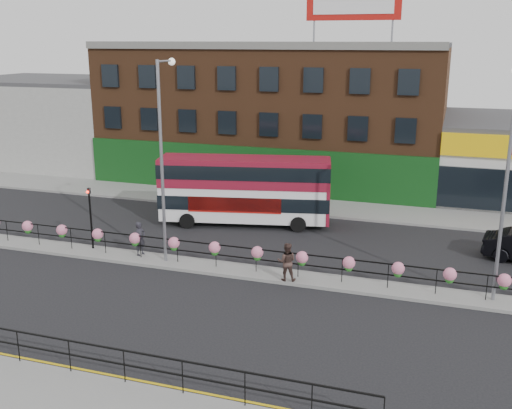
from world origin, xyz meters
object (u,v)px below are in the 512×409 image
(double_decker_bus, at_px, (245,184))
(pedestrian_a, at_px, (140,238))
(pedestrian_b, at_px, (287,262))
(lamp_column_west, at_px, (163,145))
(lamp_column_east, at_px, (507,167))

(double_decker_bus, height_order, pedestrian_a, double_decker_bus)
(pedestrian_a, xyz_separation_m, pedestrian_b, (7.79, -0.86, 0.02))
(double_decker_bus, distance_m, lamp_column_west, 7.92)
(pedestrian_b, height_order, lamp_column_east, lamp_column_east)
(pedestrian_a, relative_size, pedestrian_b, 0.98)
(double_decker_bus, bearing_deg, pedestrian_a, -114.36)
(pedestrian_b, relative_size, lamp_column_east, 0.19)
(lamp_column_west, height_order, lamp_column_east, lamp_column_west)
(pedestrian_a, relative_size, lamp_column_east, 0.18)
(pedestrian_b, bearing_deg, lamp_column_west, -18.78)
(lamp_column_east, bearing_deg, double_decker_bus, 152.83)
(lamp_column_east, bearing_deg, pedestrian_b, -174.00)
(pedestrian_b, bearing_deg, double_decker_bus, -70.83)
(pedestrian_a, bearing_deg, pedestrian_b, -82.04)
(double_decker_bus, distance_m, pedestrian_b, 9.16)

